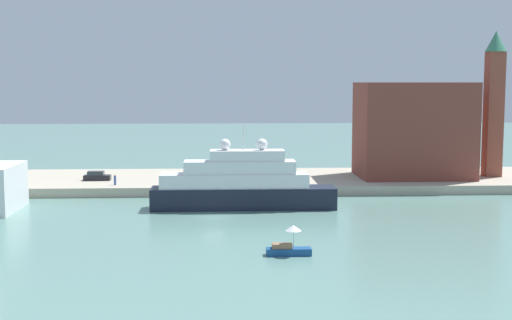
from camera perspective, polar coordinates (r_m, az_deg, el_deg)
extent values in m
plane|color=slate|center=(88.12, -3.44, -4.71)|extent=(400.00, 400.00, 0.00)
cube|color=#ADA38E|center=(115.07, -3.26, -1.74)|extent=(110.00, 22.90, 1.41)
cube|color=black|center=(94.17, -1.03, -3.09)|extent=(24.70, 4.51, 2.88)
cube|color=white|center=(93.78, -1.78, -1.66)|extent=(19.76, 4.15, 1.90)
cube|color=white|center=(93.56, -1.33, -0.57)|extent=(14.82, 3.79, 1.69)
cube|color=white|center=(93.42, -0.73, 0.38)|extent=(9.88, 3.43, 1.42)
cylinder|color=silver|center=(93.18, -1.04, 1.89)|extent=(0.16, 0.16, 3.52)
sphere|color=white|center=(93.36, 0.48, 1.29)|extent=(1.53, 1.53, 1.53)
sphere|color=white|center=(93.22, -2.55, 1.28)|extent=(1.53, 1.53, 1.53)
cube|color=navy|center=(69.38, 2.68, -7.45)|extent=(4.42, 1.29, 0.72)
cube|color=#8C6647|center=(69.18, 2.13, -6.99)|extent=(1.95, 1.03, 0.46)
cylinder|color=#B2B2B2|center=(69.14, 3.05, -6.47)|extent=(0.06, 0.06, 1.73)
cone|color=white|center=(68.89, 3.06, -5.54)|extent=(1.60, 1.60, 0.56)
cube|color=brown|center=(117.34, 12.68, 2.41)|extent=(17.88, 12.47, 15.44)
cube|color=brown|center=(121.42, 18.75, 3.52)|extent=(2.63, 2.63, 20.38)
cone|color=#387A5B|center=(121.48, 18.95, 9.12)|extent=(3.41, 3.41, 3.36)
cube|color=black|center=(113.80, -12.78, -1.41)|extent=(4.20, 1.67, 0.83)
cube|color=#262D33|center=(113.74, -12.90, -1.05)|extent=(2.52, 1.50, 0.63)
cylinder|color=#334C8C|center=(108.02, -11.40, -1.65)|extent=(0.36, 0.36, 1.36)
sphere|color=tan|center=(107.91, -11.41, -1.23)|extent=(0.24, 0.24, 0.24)
cylinder|color=black|center=(105.04, -3.50, -1.95)|extent=(0.43, 0.43, 0.67)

